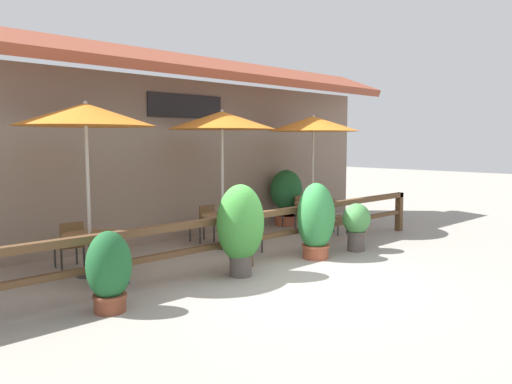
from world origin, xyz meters
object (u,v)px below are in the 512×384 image
chair_middle_streetside (246,230)px  patio_umbrella_far (313,124)px  chair_near_streetside (108,255)px  dining_table_far (312,208)px  chair_far_streetside (334,215)px  potted_plant_entrance_palm (316,220)px  potted_plant_small_flowering (286,194)px  potted_plant_broad_leaf (240,226)px  patio_umbrella_near (86,115)px  dining_table_near (90,242)px  patio_umbrella_middle (222,121)px  chair_middle_wallside (204,222)px  potted_plant_corner_fern (356,223)px  chair_far_wallside (295,209)px  dining_table_middle (223,221)px  chair_near_wallside (70,243)px  potted_plant_tall_tropical (109,270)px

chair_middle_streetside → patio_umbrella_far: size_ratio=0.29×
chair_near_streetside → dining_table_far: bearing=3.1°
chair_far_streetside → potted_plant_entrance_palm: size_ratio=0.58×
chair_near_streetside → potted_plant_small_flowering: size_ratio=0.57×
patio_umbrella_far → potted_plant_small_flowering: bearing=83.2°
potted_plant_entrance_palm → potted_plant_broad_leaf: (-1.87, 0.06, 0.10)m
patio_umbrella_near → dining_table_far: (5.88, 0.14, -2.07)m
dining_table_near → patio_umbrella_middle: (2.98, 0.15, 2.07)m
chair_middle_streetside → chair_near_streetside: bearing=172.0°
chair_middle_wallside → potted_plant_corner_fern: bearing=122.7°
chair_middle_wallside → chair_far_wallside: (2.91, -0.08, 0.00)m
dining_table_middle → chair_middle_streetside: 0.71m
dining_table_far → potted_plant_small_flowering: (0.12, 0.99, 0.28)m
chair_near_wallside → potted_plant_corner_fern: bearing=157.3°
potted_plant_entrance_palm → potted_plant_small_flowering: size_ratio=0.98×
dining_table_far → potted_plant_tall_tropical: potted_plant_tall_tropical is taller
dining_table_middle → potted_plant_tall_tropical: bearing=-151.0°
patio_umbrella_middle → chair_middle_streetside: 2.29m
dining_table_near → potted_plant_corner_fern: size_ratio=0.91×
potted_plant_corner_fern → potted_plant_tall_tropical: potted_plant_tall_tropical is taller
potted_plant_tall_tropical → potted_plant_broad_leaf: 2.41m
dining_table_far → patio_umbrella_far: bearing=180.0°
potted_plant_corner_fern → patio_umbrella_near: bearing=157.4°
dining_table_near → dining_table_middle: 2.99m
chair_near_streetside → potted_plant_tall_tropical: size_ratio=0.78×
potted_plant_entrance_palm → potted_plant_broad_leaf: 1.87m
potted_plant_small_flowering → potted_plant_broad_leaf: bearing=-145.9°
chair_near_streetside → chair_far_wallside: size_ratio=1.00×
potted_plant_broad_leaf → potted_plant_corner_fern: bearing=-4.3°
patio_umbrella_far → chair_middle_streetside: bearing=-166.5°
potted_plant_entrance_palm → potted_plant_small_flowering: potted_plant_small_flowering is taller
chair_near_wallside → potted_plant_tall_tropical: 2.55m
dining_table_far → chair_far_wallside: (0.07, 0.64, -0.10)m
chair_near_wallside → dining_table_far: bearing=-178.9°
potted_plant_corner_fern → potted_plant_broad_leaf: size_ratio=0.64×
chair_near_wallside → potted_plant_broad_leaf: (1.82, -2.39, 0.38)m
chair_far_wallside → potted_plant_broad_leaf: bearing=18.9°
dining_table_near → dining_table_far: same height
chair_near_wallside → chair_far_streetside: 6.08m
patio_umbrella_middle → chair_far_wallside: 3.73m
dining_table_middle → potted_plant_corner_fern: size_ratio=0.91×
dining_table_near → chair_near_streetside: size_ratio=1.06×
patio_umbrella_near → chair_middle_wallside: patio_umbrella_near is taller
dining_table_far → chair_middle_wallside: bearing=165.8°
chair_far_streetside → potted_plant_tall_tropical: potted_plant_tall_tropical is taller
patio_umbrella_far → potted_plant_tall_tropical: patio_umbrella_far is taller
dining_table_far → potted_plant_entrance_palm: potted_plant_entrance_palm is taller
chair_middle_streetside → potted_plant_entrance_palm: potted_plant_entrance_palm is taller
dining_table_near → chair_far_streetside: size_ratio=1.06×
chair_near_wallside → chair_middle_wallside: bearing=-170.1°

